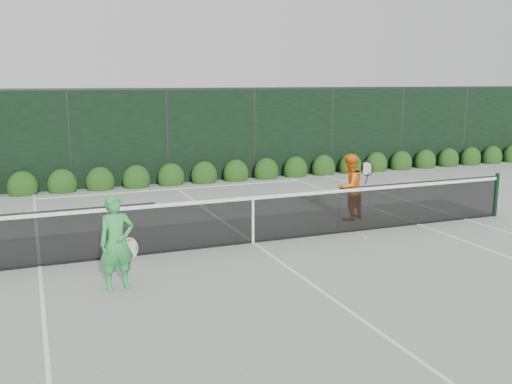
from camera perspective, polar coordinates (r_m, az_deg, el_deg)
name	(u,v)px	position (r m, az deg, el deg)	size (l,w,h in m)	color
ground	(253,243)	(11.76, -0.31, -5.11)	(80.00, 80.00, 0.00)	gray
tennis_net	(252,218)	(11.61, -0.43, -2.61)	(12.90, 0.10, 1.07)	black
player_woman	(117,243)	(9.30, -13.75, -4.94)	(0.65, 0.44, 1.53)	green
player_man	(349,187)	(13.74, 9.32, 0.49)	(0.95, 0.86, 1.58)	orange
court_lines	(253,243)	(11.76, -0.31, -5.09)	(11.03, 23.83, 0.01)	white
windscreen_fence	(316,195)	(9.00, 6.00, -0.29)	(32.00, 21.07, 3.06)	black
hedge_row	(171,178)	(18.39, -8.49, 1.43)	(31.66, 0.65, 0.94)	#16340E
tennis_balls	(219,246)	(11.47, -3.68, -5.38)	(5.32, 1.39, 0.07)	#BBDB30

